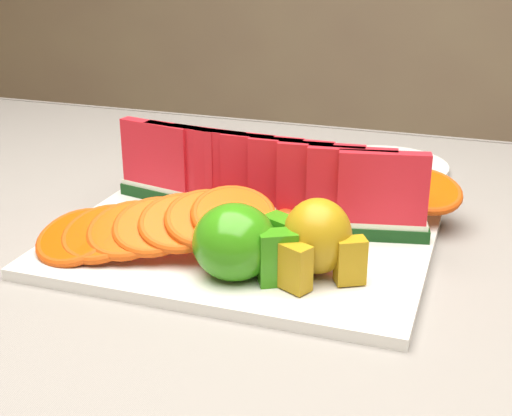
{
  "coord_description": "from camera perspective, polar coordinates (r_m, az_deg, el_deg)",
  "views": [
    {
      "loc": [
        0.28,
        -0.67,
        1.09
      ],
      "look_at": [
        0.05,
        -0.01,
        0.81
      ],
      "focal_mm": 50.0,
      "sensor_mm": 36.0,
      "label": 1
    }
  ],
  "objects": [
    {
      "name": "platter",
      "position": [
        0.78,
        -1.12,
        -2.77
      ],
      "size": [
        0.4,
        0.3,
        0.01
      ],
      "color": "silver",
      "rests_on": "tablecloth"
    },
    {
      "name": "orange_fan_back",
      "position": [
        0.87,
        3.85,
        1.9
      ],
      "size": [
        0.39,
        0.12,
        0.05
      ],
      "color": "red",
      "rests_on": "platter"
    },
    {
      "name": "tablecloth",
      "position": [
        0.81,
        -3.33,
        -5.36
      ],
      "size": [
        1.53,
        1.03,
        0.2
      ],
      "color": "slate",
      "rests_on": "table"
    },
    {
      "name": "fork",
      "position": [
        0.99,
        -6.77,
        2.22
      ],
      "size": [
        0.1,
        0.18,
        0.0
      ],
      "color": "silver",
      "rests_on": "tablecloth"
    },
    {
      "name": "tangerine_segments",
      "position": [
        0.8,
        -2.22,
        -0.75
      ],
      "size": [
        0.16,
        0.07,
        0.02
      ],
      "color": "#F9571F",
      "rests_on": "platter"
    },
    {
      "name": "apple_cluster",
      "position": [
        0.69,
        -1.12,
        -2.85
      ],
      "size": [
        0.11,
        0.09,
        0.08
      ],
      "color": "#23910E",
      "rests_on": "platter"
    },
    {
      "name": "table",
      "position": [
        0.85,
        -3.24,
        -9.13
      ],
      "size": [
        1.4,
        0.9,
        0.75
      ],
      "color": "#4C331B",
      "rests_on": "ground"
    },
    {
      "name": "pear_cluster",
      "position": [
        0.68,
        4.99,
        -2.52
      ],
      "size": [
        0.09,
        0.09,
        0.08
      ],
      "color": "#9A6B0E",
      "rests_on": "platter"
    },
    {
      "name": "orange_fan_front",
      "position": [
        0.74,
        -8.12,
        -1.43
      ],
      "size": [
        0.27,
        0.16,
        0.07
      ],
      "color": "red",
      "rests_on": "platter"
    },
    {
      "name": "side_plate",
      "position": [
        1.04,
        10.26,
        3.28
      ],
      "size": [
        0.2,
        0.2,
        0.01
      ],
      "color": "silver",
      "rests_on": "tablecloth"
    },
    {
      "name": "watermelon_row",
      "position": [
        0.81,
        0.46,
        2.26
      ],
      "size": [
        0.39,
        0.07,
        0.1
      ],
      "color": "#0D3308",
      "rests_on": "platter"
    }
  ]
}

